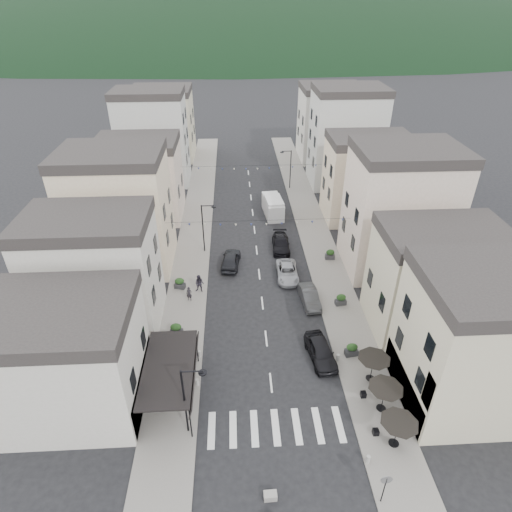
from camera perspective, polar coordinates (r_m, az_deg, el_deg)
The scene contains 31 objects.
ground at distance 31.29m, azimuth 3.02°, elevation -24.78°, with size 700.00×700.00×0.00m, color black.
sidewalk_left at distance 55.71m, azimuth -8.00°, elevation 3.82°, with size 4.00×76.00×0.12m, color slate.
sidewalk_right at distance 56.36m, azimuth 7.40°, elevation 4.22°, with size 4.00×76.00×0.12m, color slate.
hill_backdrop at distance 318.03m, azimuth -3.02°, elevation 27.37°, with size 640.00×360.00×70.00m, color black.
boutique_building at distance 33.84m, azimuth -25.60°, elevation -12.85°, with size 12.00×8.00×8.00m, color beige.
bistro_building at distance 34.27m, azimuth 27.90°, elevation -10.66°, with size 10.00×8.00×10.00m, color beige.
boutique_awning at distance 32.21m, azimuth -11.12°, elevation -14.44°, with size 3.77×7.50×3.28m.
buildings_row_left at distance 59.50m, azimuth -14.94°, elevation 11.33°, with size 10.20×54.16×14.00m.
buildings_row_right at distance 59.56m, azimuth 13.86°, elevation 11.71°, with size 10.20×54.16×14.50m.
cafe_terrace at distance 32.57m, azimuth 16.84°, elevation -16.80°, with size 2.50×8.10×2.53m.
streetlamp_left_near at distance 29.60m, azimuth -9.04°, elevation -17.88°, with size 1.70×0.56×6.00m.
streetlamp_left_far at distance 48.60m, azimuth -6.80°, elevation 4.31°, with size 1.70×0.56×6.00m.
streetlamp_right_far at distance 65.48m, azimuth 4.39°, elevation 11.94°, with size 1.70×0.56×6.00m.
traffic_sign at distance 28.94m, azimuth 16.87°, elevation -27.09°, with size 0.70×0.07×2.70m.
bollards at distance 34.26m, azimuth 2.09°, elevation -16.69°, with size 11.66×10.26×0.60m.
bunting_near at distance 44.09m, azimuth 0.38°, elevation 4.36°, with size 19.00×0.28×0.62m.
bunting_far at distance 58.71m, azimuth -0.58°, elevation 11.65°, with size 19.00×0.28×0.62m.
parked_car_a at distance 36.50m, azimuth 8.63°, elevation -12.45°, with size 1.87×4.64×1.58m, color black.
parked_car_b at distance 42.11m, azimuth 7.16°, elevation -5.43°, with size 1.48×4.24×1.40m, color #343436.
parked_car_c at distance 45.46m, azimuth 4.18°, elevation -2.14°, with size 2.20×4.77×1.32m, color #999AA1.
parked_car_d at distance 50.37m, azimuth 3.33°, elevation 1.67°, with size 1.97×4.85×1.41m, color black.
parked_car_e at distance 47.22m, azimuth -3.38°, elevation -0.48°, with size 1.87×4.65×1.58m, color black.
delivery_van at distance 57.98m, azimuth 2.28°, elevation 6.65°, with size 2.68×5.63×2.61m.
pedestrian_a at distance 42.39m, azimuth -8.90°, elevation -5.00°, with size 0.55×0.36×1.52m, color black.
pedestrian_b at distance 43.27m, azimuth -7.54°, elevation -3.67°, with size 0.94×0.73×1.93m, color #221E29.
concrete_block_a at distance 29.54m, azimuth 1.93°, elevation -29.33°, with size 0.80×0.50×0.50m, color gray.
planter_la at distance 38.78m, azimuth -10.60°, elevation -9.61°, with size 1.18×0.77×1.23m.
planter_lb at distance 44.29m, azimuth -10.14°, elevation -3.59°, with size 1.19×0.87×1.20m.
planter_ra at distance 37.23m, azimuth 12.64°, elevation -12.08°, with size 1.15×0.73×1.21m.
planter_rb at distance 42.27m, azimuth 11.26°, elevation -5.72°, with size 1.13×0.72×1.18m.
planter_rc at distance 48.96m, azimuth 9.85°, elevation 0.22°, with size 1.10×0.65×1.20m.
Camera 1 is at (-2.42, -16.94, 26.20)m, focal length 30.00 mm.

